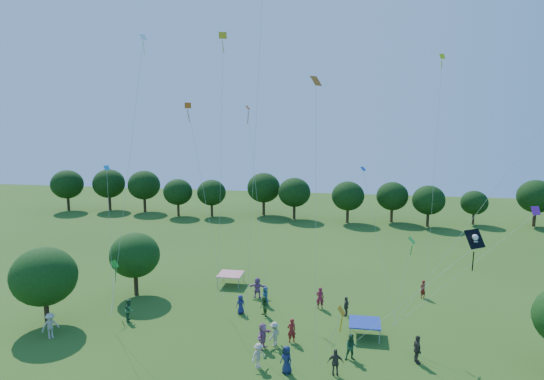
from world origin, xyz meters
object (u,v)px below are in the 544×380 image
Objects in this scene: tent_red_stripe at (231,274)px; tent_blue at (365,323)px; near_tree_north at (135,255)px; red_high_kite at (261,29)px; pirate_kite at (472,241)px; near_tree_west at (44,276)px.

tent_red_stripe is 14.87m from tent_blue.
red_high_kite is (12.75, -7.62, 17.33)m from near_tree_north.
tent_blue is at bearing -35.30° from tent_red_stripe.
red_high_kite is (-6.94, -2.85, 19.91)m from tent_blue.
pirate_kite is at bearing -48.85° from tent_blue.
tent_red_stripe is (7.56, 3.83, -2.58)m from near_tree_north.
tent_blue is (23.62, 2.13, -2.78)m from near_tree_west.
near_tree_west reaches higher than tent_blue.
red_high_kite reaches higher than pirate_kite.
near_tree_west is at bearing -174.84° from tent_blue.
pirate_kite reaches higher than near_tree_north.
tent_blue is 11.43m from pirate_kite.
near_tree_west is at bearing -136.95° from tent_red_stripe.
near_tree_north is 2.54× the size of tent_red_stripe.
near_tree_north reaches higher than tent_red_stripe.
near_tree_north is 8.86m from tent_red_stripe.
red_high_kite is at bearing -157.69° from tent_blue.
near_tree_west is 23.88m from tent_blue.
near_tree_west is at bearing -119.62° from near_tree_north.
near_tree_west is 0.24× the size of red_high_kite.
tent_blue is at bearing 5.16° from near_tree_west.
near_tree_north is 27.93m from pirate_kite.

